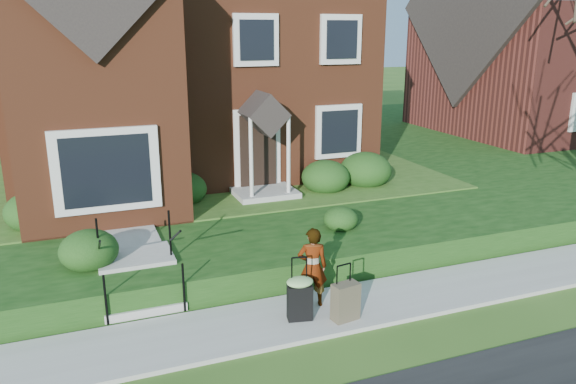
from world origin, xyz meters
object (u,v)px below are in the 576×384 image
front_steps (139,274)px  suitcase_olive (346,301)px  woman (312,267)px  suitcase_black (300,296)px

front_steps → suitcase_olive: front_steps is taller
woman → suitcase_olive: 0.86m
front_steps → suitcase_olive: 3.89m
front_steps → suitcase_black: front_steps is taller
front_steps → woman: front_steps is taller
front_steps → suitcase_olive: size_ratio=2.03×
suitcase_black → suitcase_olive: suitcase_black is taller
woman → suitcase_black: size_ratio=1.31×
front_steps → suitcase_olive: bearing=-35.8°
woman → suitcase_olive: bearing=130.4°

